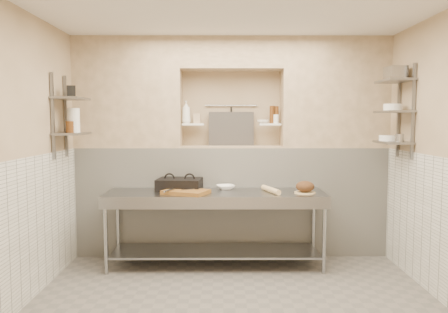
{
  "coord_description": "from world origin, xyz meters",
  "views": [
    {
      "loc": [
        -0.12,
        -3.94,
        1.75
      ],
      "look_at": [
        -0.1,
        0.9,
        1.35
      ],
      "focal_mm": 35.0,
      "sensor_mm": 36.0,
      "label": 1
    }
  ],
  "objects_px": {
    "panini_press": "(180,184)",
    "jug_left": "(74,120)",
    "bottle_soap": "(186,112)",
    "mixing_bowl": "(226,187)",
    "rolling_pin": "(271,190)",
    "bowl_alcove": "(263,122)",
    "prep_table": "(215,214)",
    "cutting_board": "(186,192)",
    "bread_loaf": "(305,186)"
  },
  "relations": [
    {
      "from": "mixing_bowl",
      "to": "bottle_soap",
      "type": "bearing_deg",
      "value": 147.4
    },
    {
      "from": "prep_table",
      "to": "cutting_board",
      "type": "xyz_separation_m",
      "value": [
        -0.34,
        -0.1,
        0.28
      ]
    },
    {
      "from": "mixing_bowl",
      "to": "bread_loaf",
      "type": "xyz_separation_m",
      "value": [
        0.93,
        -0.29,
        0.05
      ]
    },
    {
      "from": "panini_press",
      "to": "cutting_board",
      "type": "distance_m",
      "value": 0.28
    },
    {
      "from": "bread_loaf",
      "to": "bottle_soap",
      "type": "xyz_separation_m",
      "value": [
        -1.44,
        0.61,
        0.88
      ]
    },
    {
      "from": "prep_table",
      "to": "bowl_alcove",
      "type": "xyz_separation_m",
      "value": [
        0.61,
        0.54,
        1.09
      ]
    },
    {
      "from": "panini_press",
      "to": "bowl_alcove",
      "type": "distance_m",
      "value": 1.35
    },
    {
      "from": "mixing_bowl",
      "to": "jug_left",
      "type": "distance_m",
      "value": 1.96
    },
    {
      "from": "cutting_board",
      "to": "bread_loaf",
      "type": "distance_m",
      "value": 1.4
    },
    {
      "from": "rolling_pin",
      "to": "jug_left",
      "type": "bearing_deg",
      "value": -178.93
    },
    {
      "from": "mixing_bowl",
      "to": "cutting_board",
      "type": "bearing_deg",
      "value": -145.29
    },
    {
      "from": "rolling_pin",
      "to": "prep_table",
      "type": "bearing_deg",
      "value": 178.24
    },
    {
      "from": "panini_press",
      "to": "cutting_board",
      "type": "bearing_deg",
      "value": -63.16
    },
    {
      "from": "bread_loaf",
      "to": "rolling_pin",
      "type": "bearing_deg",
      "value": 173.08
    },
    {
      "from": "prep_table",
      "to": "bottle_soap",
      "type": "height_order",
      "value": "bottle_soap"
    },
    {
      "from": "jug_left",
      "to": "rolling_pin",
      "type": "bearing_deg",
      "value": 1.07
    },
    {
      "from": "bowl_alcove",
      "to": "jug_left",
      "type": "relative_size",
      "value": 0.54
    },
    {
      "from": "rolling_pin",
      "to": "bottle_soap",
      "type": "xyz_separation_m",
      "value": [
        -1.04,
        0.56,
        0.93
      ]
    },
    {
      "from": "cutting_board",
      "to": "bowl_alcove",
      "type": "bearing_deg",
      "value": 34.1
    },
    {
      "from": "bread_loaf",
      "to": "bowl_alcove",
      "type": "height_order",
      "value": "bowl_alcove"
    },
    {
      "from": "panini_press",
      "to": "cutting_board",
      "type": "xyz_separation_m",
      "value": [
        0.1,
        -0.25,
        -0.05
      ]
    },
    {
      "from": "rolling_pin",
      "to": "bottle_soap",
      "type": "bearing_deg",
      "value": 151.66
    },
    {
      "from": "rolling_pin",
      "to": "bowl_alcove",
      "type": "xyz_separation_m",
      "value": [
        -0.05,
        0.56,
        0.8
      ]
    },
    {
      "from": "mixing_bowl",
      "to": "jug_left",
      "type": "height_order",
      "value": "jug_left"
    },
    {
      "from": "rolling_pin",
      "to": "bread_loaf",
      "type": "xyz_separation_m",
      "value": [
        0.4,
        -0.05,
        0.05
      ]
    },
    {
      "from": "cutting_board",
      "to": "rolling_pin",
      "type": "distance_m",
      "value": 1.0
    },
    {
      "from": "prep_table",
      "to": "mixing_bowl",
      "type": "xyz_separation_m",
      "value": [
        0.12,
        0.22,
        0.29
      ]
    },
    {
      "from": "bottle_soap",
      "to": "jug_left",
      "type": "bearing_deg",
      "value": -154.2
    },
    {
      "from": "mixing_bowl",
      "to": "bowl_alcove",
      "type": "distance_m",
      "value": 1.0
    },
    {
      "from": "mixing_bowl",
      "to": "bowl_alcove",
      "type": "bearing_deg",
      "value": 33.52
    },
    {
      "from": "rolling_pin",
      "to": "cutting_board",
      "type": "bearing_deg",
      "value": -175.2
    },
    {
      "from": "cutting_board",
      "to": "prep_table",
      "type": "bearing_deg",
      "value": 16.94
    },
    {
      "from": "rolling_pin",
      "to": "mixing_bowl",
      "type": "bearing_deg",
      "value": 156.06
    },
    {
      "from": "bottle_soap",
      "to": "jug_left",
      "type": "xyz_separation_m",
      "value": [
        -1.25,
        -0.61,
        -0.11
      ]
    },
    {
      "from": "cutting_board",
      "to": "jug_left",
      "type": "height_order",
      "value": "jug_left"
    },
    {
      "from": "cutting_board",
      "to": "jug_left",
      "type": "xyz_separation_m",
      "value": [
        -1.3,
        0.04,
        0.83
      ]
    },
    {
      "from": "panini_press",
      "to": "jug_left",
      "type": "height_order",
      "value": "jug_left"
    },
    {
      "from": "prep_table",
      "to": "rolling_pin",
      "type": "relative_size",
      "value": 6.18
    },
    {
      "from": "rolling_pin",
      "to": "bottle_soap",
      "type": "height_order",
      "value": "bottle_soap"
    },
    {
      "from": "bread_loaf",
      "to": "bowl_alcove",
      "type": "distance_m",
      "value": 1.07
    },
    {
      "from": "jug_left",
      "to": "bread_loaf",
      "type": "bearing_deg",
      "value": -0.11
    },
    {
      "from": "bowl_alcove",
      "to": "cutting_board",
      "type": "bearing_deg",
      "value": -145.9
    },
    {
      "from": "bottle_soap",
      "to": "jug_left",
      "type": "height_order",
      "value": "bottle_soap"
    },
    {
      "from": "prep_table",
      "to": "bowl_alcove",
      "type": "bearing_deg",
      "value": 41.54
    },
    {
      "from": "mixing_bowl",
      "to": "bread_loaf",
      "type": "relative_size",
      "value": 1.03
    },
    {
      "from": "rolling_pin",
      "to": "bread_loaf",
      "type": "height_order",
      "value": "bread_loaf"
    },
    {
      "from": "bottle_soap",
      "to": "mixing_bowl",
      "type": "bearing_deg",
      "value": -32.6
    },
    {
      "from": "mixing_bowl",
      "to": "bread_loaf",
      "type": "distance_m",
      "value": 0.97
    },
    {
      "from": "jug_left",
      "to": "bowl_alcove",
      "type": "bearing_deg",
      "value": 15.0
    },
    {
      "from": "panini_press",
      "to": "jug_left",
      "type": "bearing_deg",
      "value": -164.23
    }
  ]
}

